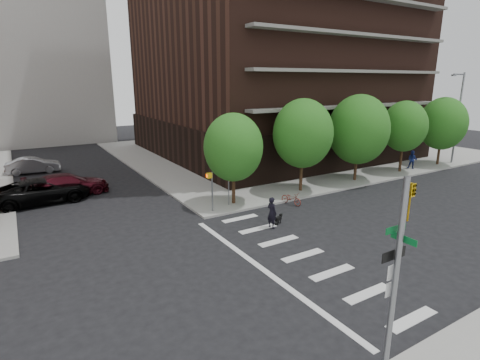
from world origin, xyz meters
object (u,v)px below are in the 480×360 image
parked_car_black (43,191)px  pedestrian_far (412,160)px  traffic_signal (393,303)px  scooter (291,198)px  dog_walker (272,213)px  parked_car_maroon (68,185)px  parked_car_silver (33,165)px

parked_car_black → pedestrian_far: bearing=-107.4°
traffic_signal → pedestrian_far: (24.36, 16.08, -1.67)m
scooter → dog_walker: (-3.69, -2.75, 0.50)m
dog_walker → parked_car_maroon: bearing=27.6°
scooter → pedestrian_far: size_ratio=0.96×
pedestrian_far → parked_car_maroon: bearing=-130.0°
pedestrian_far → scooter: bearing=-107.1°
pedestrian_far → parked_car_black: bearing=-127.6°
parked_car_black → pedestrian_far: pedestrian_far is taller
parked_car_silver → pedestrian_far: 35.76m
parked_car_black → parked_car_maroon: (1.72, 0.92, -0.02)m
traffic_signal → parked_car_silver: bearing=101.5°
parked_car_maroon → dog_walker: 16.03m
parked_car_maroon → pedestrian_far: size_ratio=3.33×
traffic_signal → scooter: (7.95, 13.99, -2.26)m
parked_car_silver → pedestrian_far: size_ratio=2.61×
traffic_signal → parked_car_maroon: bearing=101.7°
parked_car_black → parked_car_silver: size_ratio=1.36×
dog_walker → scooter: bearing=-61.1°
parked_car_silver → traffic_signal: bearing=-164.0°
parked_car_black → parked_car_silver: 10.23m
dog_walker → pedestrian_far: pedestrian_far is taller
parked_car_black → pedestrian_far: 31.96m
parked_car_maroon → pedestrian_far: 30.52m
parked_car_black → parked_car_silver: bearing=-3.8°
scooter → pedestrian_far: (16.41, 2.08, 0.59)m
traffic_signal → parked_car_silver: size_ratio=1.31×
traffic_signal → pedestrian_far: 29.24m
traffic_signal → scooter: bearing=60.4°
parked_car_black → parked_car_maroon: bearing=-66.0°
parked_car_silver → parked_car_black: bearing=-175.1°
pedestrian_far → dog_walker: bearing=-100.8°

